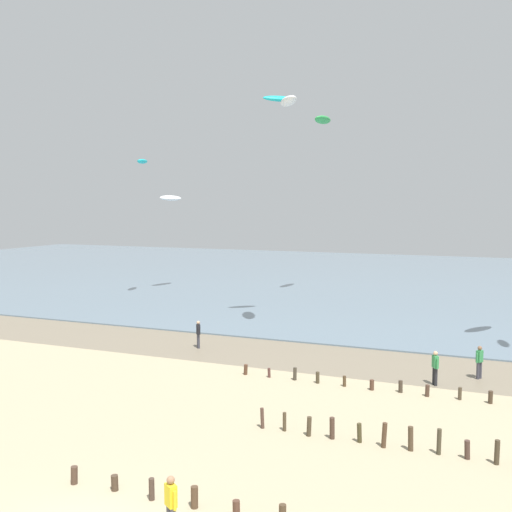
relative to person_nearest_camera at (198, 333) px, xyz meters
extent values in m
cube|color=#7A6D59|center=(6.87, 0.40, -0.91)|extent=(120.00, 6.54, 0.01)
cube|color=slate|center=(6.87, 38.67, -0.87)|extent=(160.00, 70.00, 0.10)
cylinder|color=#473428|center=(4.83, -17.65, -0.63)|extent=(0.23, 0.22, 0.58)
cylinder|color=#423325|center=(6.28, -17.53, -0.67)|extent=(0.23, 0.23, 0.50)
cylinder|color=#44342B|center=(7.68, -17.62, -0.58)|extent=(0.18, 0.19, 0.69)
cylinder|color=#4D3726|center=(9.10, -17.53, -0.60)|extent=(0.22, 0.23, 0.65)
cylinder|color=#4D3327|center=(10.47, -17.58, -0.67)|extent=(0.22, 0.22, 0.51)
cylinder|color=#4B352C|center=(8.62, -10.93, -0.51)|extent=(0.18, 0.14, 0.83)
cylinder|color=#463928|center=(9.54, -10.87, -0.54)|extent=(0.15, 0.15, 0.75)
cylinder|color=#433828|center=(10.60, -11.01, -0.54)|extent=(0.21, 0.19, 0.77)
cylinder|color=#463228|center=(11.49, -10.95, -0.50)|extent=(0.20, 0.23, 0.85)
cylinder|color=#403A23|center=(12.53, -10.88, -0.55)|extent=(0.19, 0.21, 0.75)
cylinder|color=#483424|center=(13.47, -11.00, -0.45)|extent=(0.22, 0.19, 0.94)
cylinder|color=#473827|center=(14.41, -10.92, -0.47)|extent=(0.21, 0.19, 0.90)
cylinder|color=#3F3929|center=(15.39, -10.88, -0.45)|extent=(0.17, 0.16, 0.94)
cylinder|color=#46322A|center=(16.35, -10.91, -0.58)|extent=(0.21, 0.22, 0.69)
cylinder|color=#3F3526|center=(17.32, -10.98, -0.49)|extent=(0.19, 0.18, 0.87)
cylinder|color=#4E3323|center=(5.03, -4.25, -0.65)|extent=(0.22, 0.20, 0.55)
cylinder|color=#4D302B|center=(6.35, -4.26, -0.68)|extent=(0.17, 0.16, 0.49)
cylinder|color=#3D372C|center=(7.74, -4.21, -0.59)|extent=(0.20, 0.19, 0.65)
cylinder|color=#413827|center=(8.96, -4.29, -0.63)|extent=(0.18, 0.21, 0.59)
cylinder|color=#483723|center=(10.33, -4.30, -0.65)|extent=(0.17, 0.16, 0.53)
cylinder|color=#4C3326|center=(11.69, -4.36, -0.67)|extent=(0.21, 0.21, 0.50)
cylinder|color=#3D3328|center=(13.02, -4.21, -0.63)|extent=(0.20, 0.20, 0.58)
cylinder|color=#463227|center=(14.27, -4.34, -0.64)|extent=(0.21, 0.20, 0.55)
cylinder|color=#463A2B|center=(15.70, -4.26, -0.63)|extent=(0.17, 0.17, 0.58)
cylinder|color=#413225|center=(17.00, -4.30, -0.63)|extent=(0.21, 0.22, 0.59)
cylinder|color=#383842|center=(-0.06, 0.09, -0.48)|extent=(0.16, 0.16, 0.88)
cylinder|color=#383842|center=(0.06, -0.09, -0.48)|extent=(0.16, 0.16, 0.88)
cube|color=black|center=(0.00, 0.00, 0.26)|extent=(0.39, 0.42, 0.60)
sphere|color=tan|center=(0.00, 0.00, 0.68)|extent=(0.22, 0.22, 0.22)
cylinder|color=black|center=(-0.14, 0.20, 0.21)|extent=(0.09, 0.09, 0.52)
cylinder|color=black|center=(0.14, -0.20, 0.21)|extent=(0.09, 0.09, 0.52)
cylinder|color=#383842|center=(16.44, -0.32, -0.48)|extent=(0.16, 0.16, 0.88)
cylinder|color=#383842|center=(16.34, -0.51, -0.48)|extent=(0.16, 0.16, 0.88)
cube|color=#338C4C|center=(16.39, -0.42, 0.26)|extent=(0.37, 0.42, 0.60)
sphere|color=brown|center=(16.39, -0.42, 0.68)|extent=(0.22, 0.22, 0.22)
cylinder|color=#338C4C|center=(16.51, -0.21, 0.21)|extent=(0.09, 0.09, 0.52)
cylinder|color=#338C4C|center=(16.28, -0.63, 0.21)|extent=(0.09, 0.09, 0.52)
cube|color=yellow|center=(9.27, -19.17, 0.26)|extent=(0.42, 0.38, 0.60)
sphere|color=#9E7051|center=(9.27, -19.17, 0.68)|extent=(0.22, 0.22, 0.22)
cylinder|color=yellow|center=(9.07, -19.04, 0.21)|extent=(0.09, 0.09, 0.52)
cylinder|color=yellow|center=(9.47, -19.31, 0.21)|extent=(0.09, 0.09, 0.52)
cylinder|color=#232328|center=(14.46, -2.47, -0.48)|extent=(0.16, 0.16, 0.88)
cylinder|color=#232328|center=(14.35, -2.28, -0.48)|extent=(0.16, 0.16, 0.88)
cube|color=#338C4C|center=(14.41, -2.38, 0.26)|extent=(0.37, 0.42, 0.60)
sphere|color=tan|center=(14.41, -2.38, 0.68)|extent=(0.22, 0.22, 0.22)
cylinder|color=#338C4C|center=(14.52, -2.59, 0.21)|extent=(0.09, 0.09, 0.52)
cylinder|color=#338C4C|center=(14.29, -2.17, 0.21)|extent=(0.09, 0.09, 0.52)
ellipsoid|color=white|center=(3.83, 5.84, 14.84)|extent=(2.37, 3.34, 0.63)
ellipsoid|color=white|center=(-14.27, 21.21, 8.63)|extent=(1.69, 3.24, 0.74)
ellipsoid|color=#19B2B7|center=(-14.20, 15.93, 12.00)|extent=(1.57, 2.56, 0.51)
ellipsoid|color=green|center=(1.20, 23.24, 15.97)|extent=(1.46, 3.42, 0.94)
ellipsoid|color=#19B2B7|center=(2.00, 9.02, 15.62)|extent=(2.48, 2.32, 0.65)
camera|label=1|loc=(17.20, -32.52, 8.00)|focal=42.06mm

